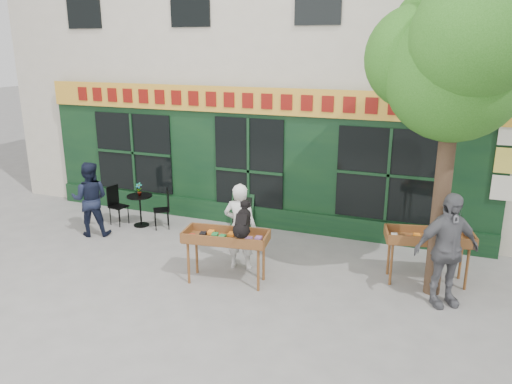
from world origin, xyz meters
TOP-DOWN VIEW (x-y plane):
  - ground at (0.00, 0.00)m, footprint 80.00×80.00m
  - building at (0.00, 5.97)m, footprint 14.00×7.26m
  - street_tree at (4.34, 0.36)m, footprint 3.05×2.90m
  - book_cart_center at (0.75, -0.64)m, footprint 1.57×0.83m
  - dog at (1.10, -0.69)m, footprint 0.42×0.64m
  - woman at (0.75, 0.01)m, footprint 0.68×0.49m
  - book_cart_right at (4.16, 0.69)m, footprint 1.60×0.94m
  - man_right at (4.46, -0.06)m, footprint 1.22×1.02m
  - bistro_table at (-2.41, 1.32)m, footprint 0.60×0.60m
  - bistro_chair_left at (-3.05, 1.23)m, footprint 0.42×0.42m
  - bistro_chair_right at (-1.79, 1.42)m, footprint 0.51×0.50m
  - potted_plant at (-2.41, 1.32)m, footprint 0.17×0.13m
  - man_left at (-3.11, 0.42)m, footprint 1.03×0.94m
  - chalkboard at (-0.13, 2.19)m, footprint 0.57×0.22m

SIDE VIEW (x-z plane):
  - ground at x=0.00m, z-range 0.00..0.00m
  - chalkboard at x=-0.13m, z-range 0.01..0.79m
  - bistro_table at x=-2.41m, z-range 0.16..0.92m
  - bistro_chair_left at x=-3.05m, z-range 0.08..1.03m
  - bistro_chair_right at x=-1.79m, z-range 0.08..1.03m
  - book_cart_center at x=0.75m, z-range 0.33..1.32m
  - book_cart_right at x=4.16m, z-range 0.33..1.32m
  - woman at x=0.75m, z-range 0.00..1.71m
  - man_left at x=-3.11m, z-range 0.00..1.71m
  - potted_plant at x=-2.41m, z-range 0.77..1.08m
  - man_right at x=4.46m, z-range 0.00..1.95m
  - dog at x=1.10m, z-range 0.99..1.59m
  - street_tree at x=4.34m, z-range 1.31..6.91m
  - building at x=0.00m, z-range -0.03..9.97m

